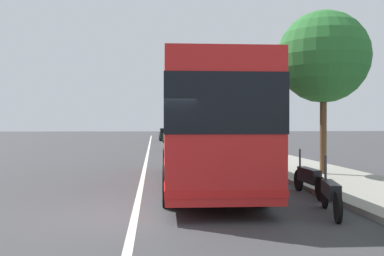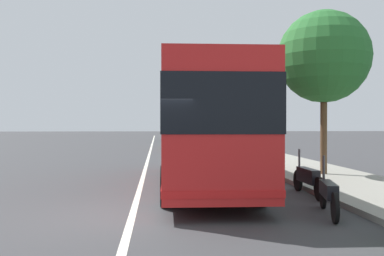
# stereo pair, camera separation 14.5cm
# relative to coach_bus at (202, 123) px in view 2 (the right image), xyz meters

# --- Properties ---
(ground_plane) EXTENTS (220.00, 220.00, 0.00)m
(ground_plane) POSITION_rel_coach_bus_xyz_m (-4.37, 1.98, -2.03)
(ground_plane) COLOR #38383A
(sidewalk_curb) EXTENTS (110.00, 3.60, 0.14)m
(sidewalk_curb) POSITION_rel_coach_bus_xyz_m (5.63, -4.77, -1.96)
(sidewalk_curb) COLOR gray
(sidewalk_curb) RESTS_ON ground
(lane_divider_line) EXTENTS (110.00, 0.16, 0.01)m
(lane_divider_line) POSITION_rel_coach_bus_xyz_m (5.63, 1.98, -2.03)
(lane_divider_line) COLOR silver
(lane_divider_line) RESTS_ON ground
(coach_bus) EXTENTS (11.00, 2.75, 3.59)m
(coach_bus) POSITION_rel_coach_bus_xyz_m (0.00, 0.00, 0.00)
(coach_bus) COLOR red
(coach_bus) RESTS_ON ground
(motorcycle_by_tree) EXTENTS (2.18, 0.57, 1.26)m
(motorcycle_by_tree) POSITION_rel_coach_bus_xyz_m (-4.70, -2.32, -1.56)
(motorcycle_by_tree) COLOR black
(motorcycle_by_tree) RESTS_ON ground
(motorcycle_angled) EXTENTS (2.34, 0.25, 1.26)m
(motorcycle_angled) POSITION_rel_coach_bus_xyz_m (-2.14, -2.76, -1.55)
(motorcycle_angled) COLOR black
(motorcycle_angled) RESTS_ON ground
(car_oncoming) EXTENTS (4.16, 2.07, 1.46)m
(car_oncoming) POSITION_rel_coach_bus_xyz_m (34.21, -0.42, -1.33)
(car_oncoming) COLOR #2D7238
(car_oncoming) RESTS_ON ground
(car_behind_bus) EXTENTS (4.54, 1.81, 1.49)m
(car_behind_bus) POSITION_rel_coach_bus_xyz_m (38.98, 0.02, -1.31)
(car_behind_bus) COLOR black
(car_behind_bus) RESTS_ON ground
(car_ahead_same_lane) EXTENTS (4.26, 2.07, 1.56)m
(car_ahead_same_lane) POSITION_rel_coach_bus_xyz_m (19.01, -0.73, -1.30)
(car_ahead_same_lane) COLOR red
(car_ahead_same_lane) RESTS_ON ground
(car_far_distant) EXTENTS (4.40, 2.20, 1.35)m
(car_far_distant) POSITION_rel_coach_bus_xyz_m (24.22, -0.43, -1.38)
(car_far_distant) COLOR gold
(car_far_distant) RESTS_ON ground
(roadside_tree_mid_block) EXTENTS (3.44, 3.44, 6.24)m
(roadside_tree_mid_block) POSITION_rel_coach_bus_xyz_m (1.88, -4.78, 2.48)
(roadside_tree_mid_block) COLOR brown
(roadside_tree_mid_block) RESTS_ON ground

